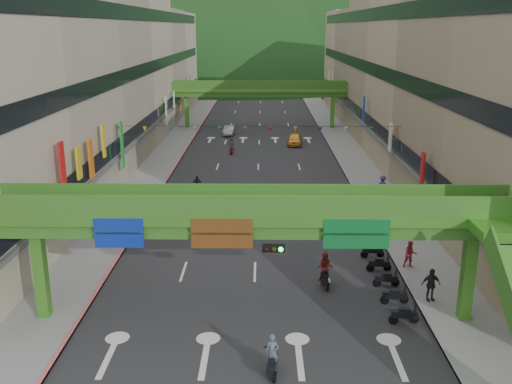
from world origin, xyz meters
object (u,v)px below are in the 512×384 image
Objects in this scene: scooter_rider_mid at (326,269)px; car_silver at (229,130)px; car_yellow at (295,139)px; pedestrian_red at (410,257)px; overpass_near at (272,230)px; scooter_rider_near at (272,357)px.

scooter_rider_mid reaches higher than car_silver.
car_yellow is 40.08m from pedestrian_red.
car_silver is at bearing 145.73° from car_yellow.
car_yellow is (3.71, 46.88, -4.45)m from overpass_near.
car_silver is 0.91× the size of car_yellow.
scooter_rider_near is 0.90× the size of scooter_rider_mid.
scooter_rider_mid is 42.37m from car_yellow.
car_silver is at bearing 99.71° from scooter_rider_mid.
overpass_near reaches higher than car_yellow.
pedestrian_red is (5.62, 2.62, -0.26)m from scooter_rider_mid.
pedestrian_red is (5.15, -39.75, 0.11)m from car_yellow.
scooter_rider_near is 14.55m from pedestrian_red.
overpass_near is 12.18m from pedestrian_red.
pedestrian_red is at bearing -68.98° from car_silver.
scooter_rider_near reaches higher than car_silver.
pedestrian_red reaches higher than car_silver.
car_yellow is 2.55× the size of pedestrian_red.
scooter_rider_near is 0.48× the size of car_silver.
overpass_near is at bearing -125.68° from scooter_rider_mid.
overpass_near reaches higher than pedestrian_red.
car_yellow is (0.47, 42.36, -0.37)m from scooter_rider_mid.
scooter_rider_mid is at bearing 69.84° from scooter_rider_near.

